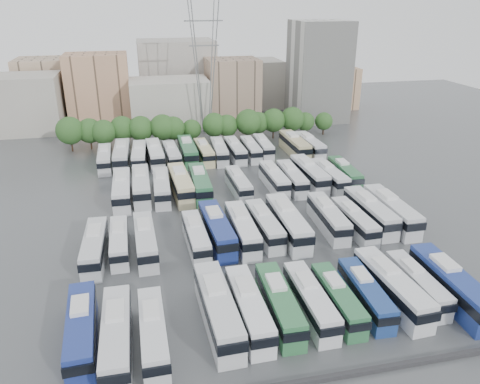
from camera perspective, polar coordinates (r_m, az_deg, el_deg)
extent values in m
plane|color=#424447|center=(71.62, 0.45, -3.51)|extent=(220.00, 220.00, 0.00)
cube|color=#2D2D30|center=(45.55, 10.52, -21.41)|extent=(56.00, 0.50, 0.50)
cylinder|color=black|center=(109.90, -19.79, 5.33)|extent=(0.36, 0.36, 2.53)
sphere|color=#234C1E|center=(109.00, -20.03, 7.04)|extent=(6.07, 6.07, 6.07)
cylinder|color=black|center=(110.17, -17.68, 5.57)|extent=(0.36, 0.36, 2.28)
sphere|color=#234C1E|center=(109.35, -17.87, 7.12)|extent=(5.47, 5.47, 5.47)
cylinder|color=black|center=(108.48, -16.10, 5.49)|extent=(0.36, 0.36, 2.25)
sphere|color=#234C1E|center=(107.66, -16.27, 7.04)|extent=(5.39, 5.39, 5.39)
cylinder|color=black|center=(109.79, -14.01, 5.93)|extent=(0.36, 0.36, 2.32)
sphere|color=#234C1E|center=(108.95, -14.17, 7.52)|extent=(5.58, 5.58, 5.58)
cylinder|color=black|center=(108.76, -11.87, 5.97)|extent=(0.36, 0.36, 2.34)
sphere|color=#234C1E|center=(107.91, -12.00, 7.58)|extent=(5.62, 5.62, 5.62)
cylinder|color=black|center=(108.39, -9.30, 6.12)|extent=(0.36, 0.36, 2.41)
sphere|color=#234C1E|center=(107.52, -9.41, 7.80)|extent=(5.80, 5.80, 5.80)
cylinder|color=black|center=(108.83, -8.04, 6.21)|extent=(0.36, 0.36, 2.20)
sphere|color=#234C1E|center=(108.03, -8.12, 7.72)|extent=(5.28, 5.28, 5.28)
cylinder|color=black|center=(109.82, -5.86, 6.37)|extent=(0.36, 0.36, 1.86)
sphere|color=#234C1E|center=(109.14, -5.92, 7.64)|extent=(4.45, 4.45, 4.45)
cylinder|color=black|center=(110.18, -3.13, 6.63)|extent=(0.36, 0.36, 2.30)
sphere|color=#234C1E|center=(109.36, -3.17, 8.20)|extent=(5.51, 5.51, 5.51)
cylinder|color=black|center=(110.55, -1.59, 6.67)|extent=(0.36, 0.36, 2.12)
sphere|color=#234C1E|center=(109.79, -1.60, 8.11)|extent=(5.08, 5.08, 5.08)
cylinder|color=black|center=(110.98, 1.00, 6.83)|extent=(0.36, 0.36, 2.49)
sphere|color=#234C1E|center=(110.10, 1.01, 8.53)|extent=(5.98, 5.98, 5.98)
cylinder|color=black|center=(113.24, 2.22, 7.05)|extent=(0.36, 0.36, 2.11)
sphere|color=#234C1E|center=(112.50, 2.24, 8.46)|extent=(5.07, 5.07, 5.07)
cylinder|color=black|center=(113.90, 4.06, 7.16)|extent=(0.36, 0.36, 2.34)
sphere|color=#234C1E|center=(113.08, 4.10, 8.71)|extent=(5.63, 5.63, 5.63)
cylinder|color=black|center=(115.37, 6.33, 7.29)|extent=(0.36, 0.36, 2.38)
sphere|color=#234C1E|center=(114.56, 6.40, 8.85)|extent=(5.71, 5.71, 5.71)
cylinder|color=black|center=(116.77, 7.89, 7.28)|extent=(0.36, 0.36, 1.89)
sphere|color=#234C1E|center=(116.13, 7.96, 8.50)|extent=(4.53, 4.53, 4.53)
cylinder|color=black|center=(118.42, 10.10, 7.34)|extent=(0.36, 0.36, 1.82)
sphere|color=#234C1E|center=(117.81, 10.18, 8.50)|extent=(4.36, 4.36, 4.36)
cube|color=#9E998E|center=(129.92, -24.90, 9.73)|extent=(18.00, 14.00, 14.00)
cube|color=tan|center=(132.85, -16.84, 11.98)|extent=(16.00, 12.00, 18.00)
cube|color=#ADA89E|center=(125.51, -8.55, 10.70)|extent=(20.00, 14.00, 12.00)
cube|color=gray|center=(133.39, -0.92, 12.53)|extent=(14.00, 12.00, 16.00)
cube|color=gray|center=(144.74, -7.69, 13.95)|extent=(22.00, 16.00, 20.00)
cube|color=tan|center=(144.46, -22.22, 11.69)|extent=(16.00, 14.00, 16.00)
cube|color=#A39E93|center=(146.83, 1.25, 13.08)|extent=(18.00, 14.00, 14.00)
cube|color=tan|center=(148.97, 11.04, 12.43)|extent=(14.00, 12.00, 12.00)
cube|color=gray|center=(139.14, -12.35, 11.19)|extent=(12.00, 10.00, 10.00)
cube|color=silver|center=(131.29, 9.56, 14.28)|extent=(14.00, 14.00, 26.00)
cylinder|color=slate|center=(112.47, -5.22, 15.17)|extent=(2.90, 2.91, 33.83)
cylinder|color=slate|center=(116.40, -5.50, 15.41)|extent=(2.90, 2.91, 33.83)
cylinder|color=slate|center=(113.06, -3.14, 15.26)|extent=(2.90, 2.91, 33.83)
cylinder|color=slate|center=(116.97, -3.48, 15.51)|extent=(2.90, 2.91, 33.83)
cube|color=slate|center=(113.88, -4.48, 20.09)|extent=(9.00, 0.30, 0.30)
cube|color=slate|center=(114.26, -4.40, 17.37)|extent=(7.00, 0.30, 0.30)
cube|color=navy|center=(49.79, -18.73, -15.73)|extent=(3.17, 12.17, 3.42)
cube|color=black|center=(49.28, -18.84, -15.24)|extent=(3.30, 12.36, 1.00)
cube|color=silver|center=(49.88, -18.96, -12.92)|extent=(1.87, 3.30, 0.44)
cube|color=silver|center=(48.06, -14.79, -16.73)|extent=(2.66, 12.25, 3.47)
cube|color=black|center=(47.53, -14.88, -16.23)|extent=(2.79, 12.43, 1.02)
cube|color=silver|center=(48.10, -14.98, -13.78)|extent=(1.75, 3.27, 0.45)
cube|color=silver|center=(47.96, -10.53, -16.62)|extent=(2.52, 11.23, 3.17)
cube|color=black|center=(47.47, -10.57, -16.16)|extent=(2.64, 11.40, 0.93)
cube|color=silver|center=(47.97, -10.79, -13.91)|extent=(1.62, 3.01, 0.41)
cube|color=silver|center=(49.66, -2.70, -14.22)|extent=(3.19, 13.23, 3.73)
cube|color=black|center=(49.11, -2.68, -13.66)|extent=(3.33, 13.43, 1.10)
cube|color=silver|center=(49.76, -3.14, -11.17)|extent=(1.97, 3.56, 0.48)
cube|color=white|center=(50.06, 1.07, -14.10)|extent=(2.67, 11.94, 3.38)
cube|color=black|center=(49.56, 1.11, -13.60)|extent=(2.79, 12.12, 0.99)
cube|color=silver|center=(50.13, 0.66, -11.36)|extent=(1.72, 3.20, 0.44)
cube|color=#307042|center=(50.90, 4.79, -13.53)|extent=(2.75, 11.73, 3.31)
cube|color=black|center=(50.41, 4.86, -13.05)|extent=(2.88, 11.91, 0.97)
cube|color=silver|center=(50.97, 4.41, -10.89)|extent=(1.73, 3.15, 0.43)
cube|color=silver|center=(51.80, 8.56, -13.07)|extent=(2.46, 11.36, 3.22)
cube|color=black|center=(51.34, 8.66, -12.60)|extent=(2.57, 11.53, 0.95)
cube|color=silver|center=(51.86, 8.12, -10.56)|extent=(1.62, 3.03, 0.42)
cube|color=#2E6B42|center=(52.75, 11.81, -12.74)|extent=(2.30, 10.58, 3.00)
cube|color=black|center=(52.33, 11.92, -12.31)|extent=(2.41, 10.74, 0.88)
cube|color=silver|center=(52.80, 11.39, -10.45)|extent=(1.51, 2.83, 0.39)
cube|color=navy|center=(54.21, 15.02, -11.97)|extent=(2.76, 10.86, 3.05)
cube|color=black|center=(53.79, 15.14, -11.54)|extent=(2.88, 11.03, 0.90)
cube|color=silver|center=(54.29, 14.62, -9.69)|extent=(1.65, 2.94, 0.40)
cube|color=silver|center=(55.59, 17.98, -11.08)|extent=(3.32, 12.70, 3.56)
cube|color=black|center=(55.12, 18.15, -10.57)|extent=(3.46, 12.89, 1.05)
cube|color=silver|center=(55.63, 17.36, -8.52)|extent=(1.95, 3.44, 0.46)
cube|color=silver|center=(57.63, 20.75, -10.52)|extent=(2.29, 10.63, 3.01)
cube|color=black|center=(57.24, 20.90, -10.11)|extent=(2.39, 10.79, 0.89)
cube|color=silver|center=(57.69, 20.29, -8.43)|extent=(1.51, 2.84, 0.39)
cube|color=navy|center=(58.10, 24.31, -10.44)|extent=(3.04, 13.18, 3.72)
cube|color=black|center=(57.63, 24.52, -9.92)|extent=(3.18, 13.38, 1.09)
cube|color=silver|center=(58.16, 23.74, -7.87)|extent=(1.93, 3.54, 0.48)
cube|color=silver|center=(63.67, -17.29, -6.53)|extent=(2.87, 11.80, 3.32)
cube|color=black|center=(63.24, -17.37, -6.09)|extent=(2.99, 11.98, 0.98)
cube|color=silver|center=(64.10, -17.37, -4.43)|extent=(1.76, 3.18, 0.43)
cube|color=silver|center=(64.38, -14.49, -6.02)|extent=(2.38, 10.63, 3.00)
cube|color=black|center=(63.99, -14.54, -5.62)|extent=(2.49, 10.79, 0.88)
cube|color=silver|center=(64.78, -14.63, -4.15)|extent=(1.54, 2.84, 0.39)
cube|color=silver|center=(63.59, -11.45, -5.92)|extent=(2.86, 11.91, 3.36)
cube|color=black|center=(63.16, -11.49, -5.47)|extent=(2.98, 12.09, 0.99)
cube|color=silver|center=(64.04, -11.66, -3.81)|extent=(1.77, 3.21, 0.43)
cube|color=silver|center=(63.76, -5.37, -5.55)|extent=(2.63, 11.16, 3.15)
cube|color=black|center=(63.35, -5.37, -5.13)|extent=(2.74, 11.33, 0.93)
cube|color=silver|center=(64.17, -5.63, -3.58)|extent=(1.65, 3.00, 0.41)
cube|color=navy|center=(64.96, -2.83, -4.66)|extent=(3.31, 12.93, 3.63)
cube|color=black|center=(64.51, -2.82, -4.18)|extent=(3.45, 13.13, 1.07)
cube|color=silver|center=(65.46, -3.18, -2.45)|extent=(1.97, 3.50, 0.47)
cube|color=white|center=(65.09, 0.28, -4.65)|extent=(2.68, 12.30, 3.48)
cube|color=black|center=(64.65, 0.31, -4.19)|extent=(2.80, 12.49, 1.02)
cube|color=silver|center=(65.56, -0.01, -2.52)|extent=(1.76, 3.29, 0.45)
cube|color=silver|center=(66.43, 2.99, -4.16)|extent=(2.90, 11.81, 3.32)
cube|color=black|center=(66.02, 3.04, -3.73)|extent=(3.02, 11.99, 0.98)
cube|color=silver|center=(66.86, 2.65, -2.18)|extent=(1.77, 3.18, 0.43)
cube|color=silver|center=(66.85, 5.85, -3.85)|extent=(2.92, 13.39, 3.79)
cube|color=black|center=(66.39, 5.92, -3.35)|extent=(3.06, 13.60, 1.11)
cube|color=silver|center=(67.37, 5.49, -1.60)|extent=(1.92, 3.58, 0.49)
cube|color=silver|center=(69.71, 10.66, -3.15)|extent=(3.07, 12.14, 3.41)
cube|color=black|center=(69.31, 10.74, -2.72)|extent=(3.20, 12.33, 1.00)
cube|color=silver|center=(70.18, 10.36, -1.21)|extent=(1.84, 3.28, 0.44)
cube|color=silver|center=(69.78, 13.71, -3.51)|extent=(2.66, 11.29, 3.18)
cube|color=black|center=(69.41, 13.81, -3.10)|extent=(2.78, 11.46, 0.94)
cube|color=silver|center=(70.15, 13.34, -1.70)|extent=(1.66, 3.03, 0.41)
cube|color=silver|center=(72.61, 15.56, -2.45)|extent=(2.85, 12.77, 3.61)
cube|color=black|center=(72.20, 15.68, -2.01)|extent=(2.98, 12.96, 1.06)
cube|color=silver|center=(73.06, 15.15, -0.49)|extent=(1.84, 3.42, 0.47)
cube|color=silver|center=(73.75, 17.92, -2.29)|extent=(2.85, 13.18, 3.73)
cube|color=black|center=(73.33, 18.05, -1.84)|extent=(2.98, 13.38, 1.10)
cube|color=silver|center=(74.22, 17.51, -0.29)|extent=(1.88, 3.52, 0.48)
cube|color=silver|center=(80.22, -14.19, 0.16)|extent=(2.78, 12.87, 3.64)
cube|color=black|center=(79.81, -14.24, 0.58)|extent=(2.91, 13.06, 1.07)
cube|color=silver|center=(80.98, -14.31, 1.93)|extent=(1.83, 3.44, 0.47)
cube|color=silver|center=(81.31, -11.93, 0.68)|extent=(2.78, 12.84, 3.63)
cube|color=black|center=(80.91, -11.97, 1.09)|extent=(2.91, 13.03, 1.07)
cube|color=silver|center=(82.08, -12.07, 2.42)|extent=(1.83, 3.43, 0.47)
cube|color=silver|center=(80.31, -9.52, 0.49)|extent=(2.90, 11.99, 3.38)
cube|color=black|center=(79.93, -9.55, 0.87)|extent=(3.03, 12.18, 0.99)
cube|color=silver|center=(81.01, -9.65, 2.13)|extent=(1.79, 3.23, 0.44)
cube|color=beige|center=(80.73, -7.22, 0.87)|extent=(3.35, 13.17, 3.70)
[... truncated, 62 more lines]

